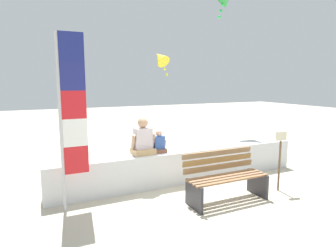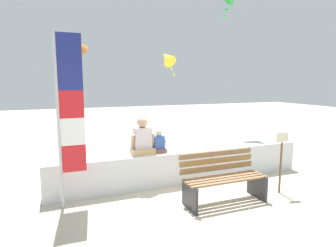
{
  "view_description": "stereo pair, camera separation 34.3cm",
  "coord_description": "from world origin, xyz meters",
  "px_view_note": "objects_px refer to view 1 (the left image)",
  "views": [
    {
      "loc": [
        -2.82,
        -4.29,
        2.14
      ],
      "look_at": [
        -0.37,
        0.97,
        1.29
      ],
      "focal_mm": 30.17,
      "sensor_mm": 36.0,
      "label": 1
    },
    {
      "loc": [
        -2.5,
        -4.42,
        2.14
      ],
      "look_at": [
        -0.37,
        0.97,
        1.29
      ],
      "focal_mm": 30.17,
      "sensor_mm": 36.0,
      "label": 2
    }
  ],
  "objects_px": {
    "kite_orange": "(67,44)",
    "sign_post": "(280,156)",
    "person_child": "(159,144)",
    "kite_yellow": "(160,58)",
    "park_bench": "(225,178)",
    "flag_banner": "(70,111)",
    "person_adult": "(143,140)"
  },
  "relations": [
    {
      "from": "kite_yellow",
      "to": "kite_orange",
      "type": "bearing_deg",
      "value": -179.5
    },
    {
      "from": "kite_yellow",
      "to": "flag_banner",
      "type": "bearing_deg",
      "value": -130.28
    },
    {
      "from": "sign_post",
      "to": "flag_banner",
      "type": "bearing_deg",
      "value": 167.44
    },
    {
      "from": "person_adult",
      "to": "sign_post",
      "type": "bearing_deg",
      "value": -29.14
    },
    {
      "from": "person_adult",
      "to": "flag_banner",
      "type": "xyz_separation_m",
      "value": [
        -1.43,
        -0.48,
        0.69
      ]
    },
    {
      "from": "park_bench",
      "to": "kite_yellow",
      "type": "distance_m",
      "value": 5.34
    },
    {
      "from": "person_child",
      "to": "flag_banner",
      "type": "relative_size",
      "value": 0.16
    },
    {
      "from": "park_bench",
      "to": "sign_post",
      "type": "relative_size",
      "value": 1.27
    },
    {
      "from": "flag_banner",
      "to": "sign_post",
      "type": "relative_size",
      "value": 2.46
    },
    {
      "from": "person_child",
      "to": "kite_yellow",
      "type": "relative_size",
      "value": 0.54
    },
    {
      "from": "flag_banner",
      "to": "kite_orange",
      "type": "distance_m",
      "value": 4.16
    },
    {
      "from": "person_adult",
      "to": "kite_orange",
      "type": "xyz_separation_m",
      "value": [
        -1.02,
        3.38,
        2.21
      ]
    },
    {
      "from": "person_child",
      "to": "kite_yellow",
      "type": "xyz_separation_m",
      "value": [
        1.51,
        3.4,
        2.05
      ]
    },
    {
      "from": "kite_orange",
      "to": "sign_post",
      "type": "relative_size",
      "value": 0.8
    },
    {
      "from": "flag_banner",
      "to": "kite_orange",
      "type": "height_order",
      "value": "kite_orange"
    },
    {
      "from": "park_bench",
      "to": "flag_banner",
      "type": "distance_m",
      "value": 2.95
    },
    {
      "from": "kite_yellow",
      "to": "sign_post",
      "type": "xyz_separation_m",
      "value": [
        0.51,
        -4.72,
        -2.22
      ]
    },
    {
      "from": "kite_yellow",
      "to": "park_bench",
      "type": "bearing_deg",
      "value": -98.96
    },
    {
      "from": "park_bench",
      "to": "person_adult",
      "type": "height_order",
      "value": "person_adult"
    },
    {
      "from": "person_adult",
      "to": "kite_yellow",
      "type": "xyz_separation_m",
      "value": [
        1.86,
        3.4,
        1.95
      ]
    },
    {
      "from": "flag_banner",
      "to": "sign_post",
      "type": "height_order",
      "value": "flag_banner"
    },
    {
      "from": "kite_yellow",
      "to": "person_adult",
      "type": "bearing_deg",
      "value": -118.66
    },
    {
      "from": "flag_banner",
      "to": "kite_orange",
      "type": "bearing_deg",
      "value": 83.94
    },
    {
      "from": "park_bench",
      "to": "sign_post",
      "type": "distance_m",
      "value": 1.28
    },
    {
      "from": "sign_post",
      "to": "person_child",
      "type": "bearing_deg",
      "value": 146.81
    },
    {
      "from": "kite_orange",
      "to": "kite_yellow",
      "type": "bearing_deg",
      "value": 0.5
    },
    {
      "from": "person_child",
      "to": "kite_orange",
      "type": "height_order",
      "value": "kite_orange"
    },
    {
      "from": "park_bench",
      "to": "kite_orange",
      "type": "height_order",
      "value": "kite_orange"
    },
    {
      "from": "flag_banner",
      "to": "kite_yellow",
      "type": "height_order",
      "value": "kite_yellow"
    },
    {
      "from": "person_child",
      "to": "kite_yellow",
      "type": "bearing_deg",
      "value": 66.06
    },
    {
      "from": "park_bench",
      "to": "flag_banner",
      "type": "bearing_deg",
      "value": 163.26
    },
    {
      "from": "park_bench",
      "to": "kite_yellow",
      "type": "xyz_separation_m",
      "value": [
        0.73,
        4.65,
        2.52
      ]
    }
  ]
}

